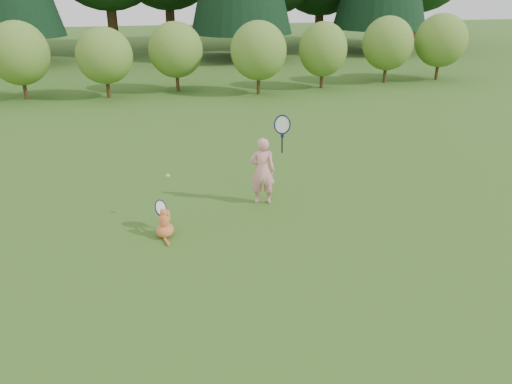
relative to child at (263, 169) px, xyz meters
name	(u,v)px	position (x,y,z in m)	size (l,w,h in m)	color
ground	(256,250)	(-0.60, -1.86, -0.71)	(100.00, 100.00, 0.00)	#245317
shrub_row	(178,59)	(-0.60, 11.14, 0.69)	(28.00, 3.00, 2.80)	#587725
child	(263,169)	(0.00, 0.00, 0.00)	(0.79, 0.47, 2.04)	pink
cat	(164,222)	(-2.03, -0.99, -0.44)	(0.45, 0.79, 0.71)	#BB5A24
tennis_ball	(168,176)	(-1.88, -0.34, 0.16)	(0.07, 0.07, 0.07)	yellow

